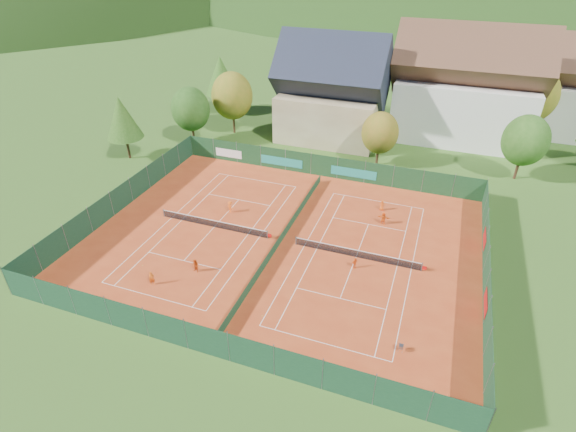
{
  "coord_description": "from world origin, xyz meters",
  "views": [
    {
      "loc": [
        13.81,
        -36.1,
        27.66
      ],
      "look_at": [
        0.0,
        2.0,
        2.0
      ],
      "focal_mm": 28.0,
      "sensor_mm": 36.0,
      "label": 1
    }
  ],
  "objects_px": {
    "player_right_far_b": "(383,218)",
    "hotel_block_b": "(559,91)",
    "ball_hopper": "(401,346)",
    "chalet": "(332,95)",
    "player_left_far": "(230,207)",
    "hotel_block_a": "(465,92)",
    "player_right_near": "(355,263)",
    "player_left_mid": "(195,266)",
    "player_right_far_a": "(382,205)",
    "player_left_near": "(152,278)"
  },
  "relations": [
    {
      "from": "player_left_mid",
      "to": "player_left_far",
      "type": "xyz_separation_m",
      "value": [
        -1.73,
        11.0,
        -0.01
      ]
    },
    {
      "from": "hotel_block_a",
      "to": "player_right_near",
      "type": "xyz_separation_m",
      "value": [
        -7.78,
        -37.72,
        -6.77
      ]
    },
    {
      "from": "player_left_far",
      "to": "hotel_block_a",
      "type": "bearing_deg",
      "value": -100.65
    },
    {
      "from": "player_left_far",
      "to": "player_left_mid",
      "type": "bearing_deg",
      "value": 124.39
    },
    {
      "from": "player_left_near",
      "to": "player_right_far_b",
      "type": "relative_size",
      "value": 0.96
    },
    {
      "from": "hotel_block_b",
      "to": "player_left_mid",
      "type": "relative_size",
      "value": 11.89
    },
    {
      "from": "player_left_far",
      "to": "player_right_near",
      "type": "height_order",
      "value": "player_left_far"
    },
    {
      "from": "chalet",
      "to": "player_left_far",
      "type": "relative_size",
      "value": 11.29
    },
    {
      "from": "chalet",
      "to": "ball_hopper",
      "type": "height_order",
      "value": "chalet"
    },
    {
      "from": "chalet",
      "to": "hotel_block_a",
      "type": "xyz_separation_m",
      "value": [
        19.0,
        6.0,
        0.76
      ]
    },
    {
      "from": "hotel_block_b",
      "to": "player_right_near",
      "type": "xyz_separation_m",
      "value": [
        -21.78,
        -45.72,
        -6.0
      ]
    },
    {
      "from": "ball_hopper",
      "to": "player_left_mid",
      "type": "height_order",
      "value": "player_left_mid"
    },
    {
      "from": "player_right_far_a",
      "to": "player_right_far_b",
      "type": "xyz_separation_m",
      "value": [
        0.64,
        -2.93,
        0.1
      ]
    },
    {
      "from": "player_left_near",
      "to": "player_right_far_a",
      "type": "relative_size",
      "value": 1.11
    },
    {
      "from": "hotel_block_b",
      "to": "player_right_near",
      "type": "relative_size",
      "value": 14.01
    },
    {
      "from": "hotel_block_b",
      "to": "player_left_far",
      "type": "height_order",
      "value": "hotel_block_b"
    },
    {
      "from": "hotel_block_b",
      "to": "player_left_mid",
      "type": "bearing_deg",
      "value": -124.92
    },
    {
      "from": "ball_hopper",
      "to": "chalet",
      "type": "bearing_deg",
      "value": 112.58
    },
    {
      "from": "player_left_mid",
      "to": "player_left_far",
      "type": "height_order",
      "value": "player_left_mid"
    },
    {
      "from": "hotel_block_a",
      "to": "ball_hopper",
      "type": "bearing_deg",
      "value": -92.58
    },
    {
      "from": "player_right_far_b",
      "to": "hotel_block_b",
      "type": "bearing_deg",
      "value": -116.14
    },
    {
      "from": "hotel_block_b",
      "to": "player_right_far_a",
      "type": "xyz_separation_m",
      "value": [
        -21.17,
        -34.03,
        -5.97
      ]
    },
    {
      "from": "hotel_block_a",
      "to": "player_left_near",
      "type": "xyz_separation_m",
      "value": [
        -24.83,
        -46.48,
        -6.66
      ]
    },
    {
      "from": "player_left_far",
      "to": "player_right_far_a",
      "type": "distance_m",
      "value": 17.75
    },
    {
      "from": "hotel_block_b",
      "to": "ball_hopper",
      "type": "height_order",
      "value": "hotel_block_b"
    },
    {
      "from": "player_left_near",
      "to": "player_right_far_a",
      "type": "height_order",
      "value": "player_left_near"
    },
    {
      "from": "hotel_block_a",
      "to": "chalet",
      "type": "bearing_deg",
      "value": -162.47
    },
    {
      "from": "player_right_far_a",
      "to": "hotel_block_b",
      "type": "bearing_deg",
      "value": -118.89
    },
    {
      "from": "ball_hopper",
      "to": "player_right_far_b",
      "type": "bearing_deg",
      "value": 104.06
    },
    {
      "from": "player_left_near",
      "to": "player_left_far",
      "type": "height_order",
      "value": "player_left_near"
    },
    {
      "from": "player_left_mid",
      "to": "player_right_near",
      "type": "distance_m",
      "value": 15.31
    },
    {
      "from": "player_right_far_b",
      "to": "player_right_far_a",
      "type": "bearing_deg",
      "value": -74.85
    },
    {
      "from": "player_left_far",
      "to": "player_right_far_a",
      "type": "xyz_separation_m",
      "value": [
        16.52,
        6.48,
        -0.07
      ]
    },
    {
      "from": "player_left_far",
      "to": "player_right_far_a",
      "type": "bearing_deg",
      "value": -133.15
    },
    {
      "from": "hotel_block_b",
      "to": "player_left_far",
      "type": "xyz_separation_m",
      "value": [
        -37.69,
        -40.5,
        -5.9
      ]
    },
    {
      "from": "hotel_block_b",
      "to": "player_right_far_a",
      "type": "height_order",
      "value": "hotel_block_b"
    },
    {
      "from": "chalet",
      "to": "player_left_near",
      "type": "relative_size",
      "value": 11.25
    },
    {
      "from": "hotel_block_b",
      "to": "player_left_near",
      "type": "height_order",
      "value": "hotel_block_b"
    },
    {
      "from": "player_right_far_a",
      "to": "player_right_near",
      "type": "bearing_deg",
      "value": 89.98
    },
    {
      "from": "player_left_far",
      "to": "player_right_near",
      "type": "distance_m",
      "value": 16.74
    },
    {
      "from": "player_right_near",
      "to": "player_right_far_a",
      "type": "relative_size",
      "value": 0.95
    },
    {
      "from": "ball_hopper",
      "to": "player_left_far",
      "type": "relative_size",
      "value": 0.56
    },
    {
      "from": "player_left_mid",
      "to": "player_right_far_a",
      "type": "height_order",
      "value": "player_left_mid"
    },
    {
      "from": "player_left_near",
      "to": "player_left_far",
      "type": "bearing_deg",
      "value": 44.5
    },
    {
      "from": "hotel_block_b",
      "to": "player_right_far_a",
      "type": "bearing_deg",
      "value": -121.89
    },
    {
      "from": "player_right_near",
      "to": "player_right_far_b",
      "type": "bearing_deg",
      "value": 30.96
    },
    {
      "from": "ball_hopper",
      "to": "player_left_mid",
      "type": "distance_m",
      "value": 20.1
    },
    {
      "from": "chalet",
      "to": "player_left_far",
      "type": "height_order",
      "value": "chalet"
    },
    {
      "from": "ball_hopper",
      "to": "player_right_far_b",
      "type": "height_order",
      "value": "player_right_far_b"
    },
    {
      "from": "player_left_mid",
      "to": "hotel_block_a",
      "type": "bearing_deg",
      "value": 76.91
    }
  ]
}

